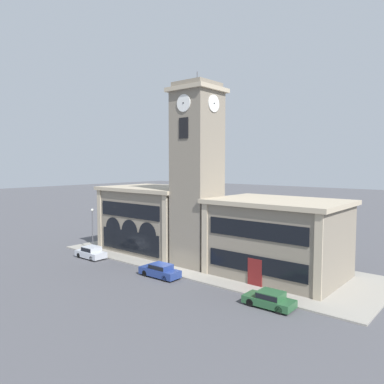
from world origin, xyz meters
TOP-DOWN VIEW (x-y plane):
  - ground_plane at (0.00, 0.00)m, footprint 300.00×300.00m
  - sidewalk_kerb at (0.00, 6.72)m, footprint 38.91×13.44m
  - clock_tower at (0.00, 4.70)m, footprint 5.17×5.17m
  - town_hall_left_wing at (-8.99, 6.92)m, footprint 13.62×9.67m
  - town_hall_right_wing at (8.88, 6.92)m, footprint 13.40×9.67m
  - parked_car_near at (-11.99, -1.17)m, footprint 4.13×1.93m
  - parked_car_mid at (-0.08, -1.17)m, footprint 4.53×1.81m
  - parked_car_far at (12.37, -1.17)m, footprint 4.13×1.91m
  - street_lamp at (-14.16, 0.63)m, footprint 0.36×0.36m

SIDE VIEW (x-z plane):
  - ground_plane at x=0.00m, z-range 0.00..0.00m
  - sidewalk_kerb at x=0.00m, z-range 0.00..0.15m
  - parked_car_far at x=12.37m, z-range 0.03..1.35m
  - parked_car_mid at x=-0.08m, z-range 0.03..1.42m
  - parked_car_near at x=-11.99m, z-range 0.02..1.50m
  - street_lamp at x=-14.16m, z-range 1.04..6.68m
  - town_hall_right_wing at x=8.88m, z-range 0.03..7.97m
  - town_hall_left_wing at x=-8.99m, z-range 0.02..8.54m
  - clock_tower at x=0.00m, z-range -0.56..21.11m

